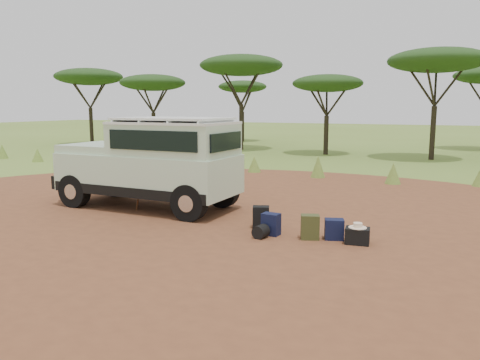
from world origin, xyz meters
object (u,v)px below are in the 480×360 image
at_px(safari_vehicle, 153,165).
at_px(walking_staff, 140,188).
at_px(hard_case, 357,236).
at_px(backpack_olive, 310,227).
at_px(duffel_navy, 334,229).
at_px(backpack_black, 261,217).
at_px(backpack_navy, 271,224).

relative_size(safari_vehicle, walking_staff, 3.92).
bearing_deg(hard_case, backpack_olive, 177.18).
distance_m(backpack_olive, duffel_navy, 0.53).
xyz_separation_m(walking_staff, backpack_olive, (5.05, -0.72, -0.39)).
relative_size(backpack_olive, hard_case, 1.10).
height_order(walking_staff, backpack_black, walking_staff).
distance_m(backpack_navy, duffel_navy, 1.41).
xyz_separation_m(backpack_navy, duffel_navy, (1.39, 0.24, -0.02)).
relative_size(backpack_black, duffel_navy, 1.16).
relative_size(backpack_navy, hard_case, 1.01).
xyz_separation_m(safari_vehicle, hard_case, (6.03, -1.25, -1.08)).
xyz_separation_m(safari_vehicle, backpack_black, (3.66, -0.85, -0.99)).
height_order(walking_staff, backpack_olive, walking_staff).
bearing_deg(walking_staff, backpack_olive, -74.12).
distance_m(safari_vehicle, backpack_olive, 5.27).
relative_size(backpack_black, backpack_navy, 1.05).
height_order(safari_vehicle, hard_case, safari_vehicle).
xyz_separation_m(safari_vehicle, backpack_navy, (4.11, -1.35, -1.00)).
bearing_deg(backpack_black, hard_case, -29.62).
relative_size(backpack_navy, backpack_olive, 0.92).
bearing_deg(duffel_navy, walking_staff, 157.17).
xyz_separation_m(backpack_black, backpack_navy, (0.45, -0.50, -0.01)).
bearing_deg(backpack_navy, walking_staff, 175.72).
bearing_deg(backpack_black, walking_staff, 156.21).
height_order(backpack_black, duffel_navy, backpack_black).
relative_size(duffel_navy, hard_case, 0.92).
height_order(safari_vehicle, backpack_olive, safari_vehicle).
distance_m(walking_staff, hard_case, 6.12).
bearing_deg(backpack_olive, hard_case, -16.38).
distance_m(safari_vehicle, walking_staff, 0.84).
distance_m(safari_vehicle, hard_case, 6.25).
relative_size(backpack_black, hard_case, 1.06).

